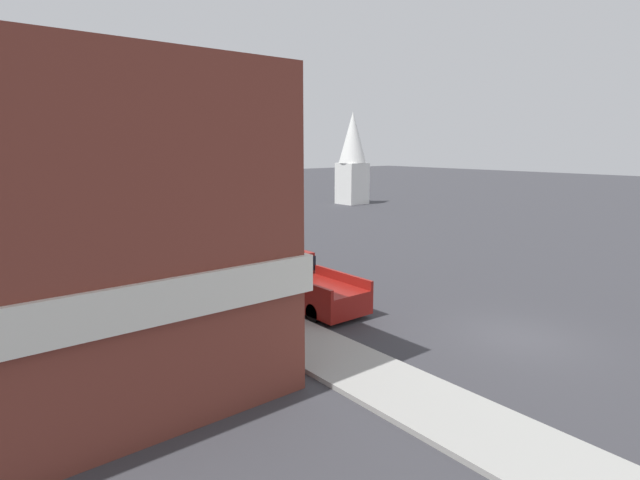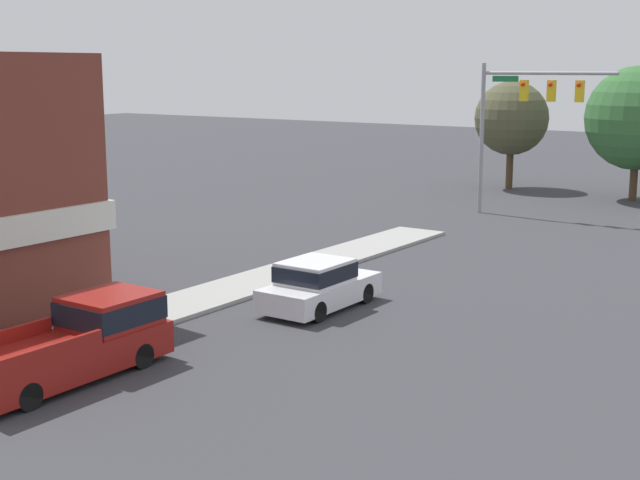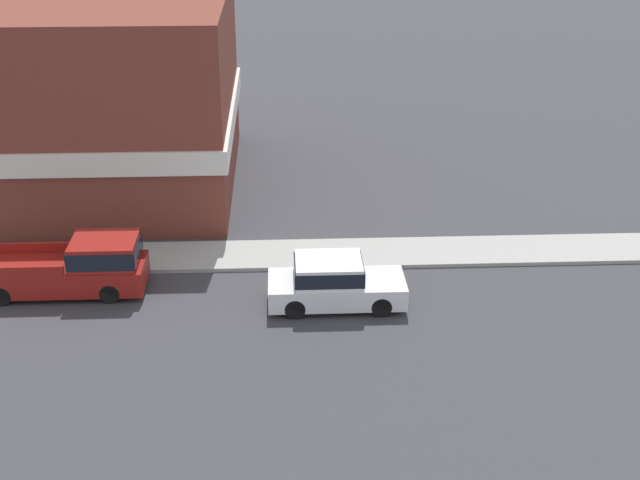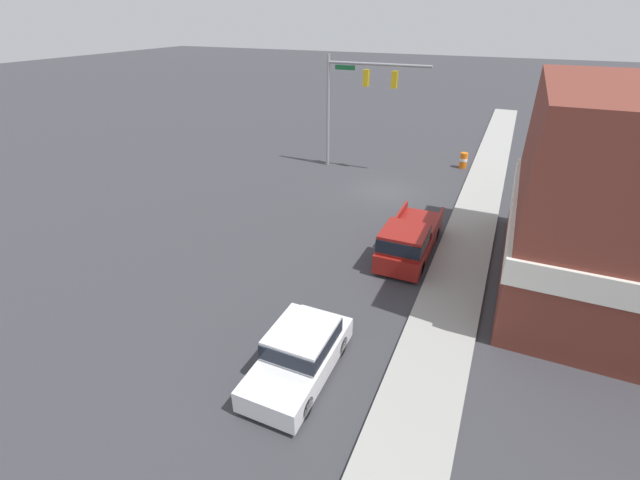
{
  "view_description": "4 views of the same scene",
  "coord_description": "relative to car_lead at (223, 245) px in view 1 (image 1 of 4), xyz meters",
  "views": [
    {
      "loc": [
        -14.56,
        -7.78,
        6.11
      ],
      "look_at": [
        0.41,
        10.68,
        1.6
      ],
      "focal_mm": 28.0,
      "sensor_mm": 36.0,
      "label": 1
    },
    {
      "loc": [
        13.74,
        -6.46,
        7.58
      ],
      "look_at": [
        -0.31,
        13.81,
        2.79
      ],
      "focal_mm": 50.0,
      "sensor_mm": 36.0,
      "label": 2
    },
    {
      "loc": [
        23.59,
        14.5,
        13.74
      ],
      "look_at": [
        -1.41,
        15.66,
        2.55
      ],
      "focal_mm": 50.0,
      "sensor_mm": 36.0,
      "label": 3
    },
    {
      "loc": [
        -6.62,
        25.05,
        10.12
      ],
      "look_at": [
        -0.57,
        11.47,
        2.17
      ],
      "focal_mm": 24.0,
      "sensor_mm": 36.0,
      "label": 4
    }
  ],
  "objects": [
    {
      "name": "car_lead",
      "position": [
        0.0,
        0.0,
        0.0
      ],
      "size": [
        1.94,
        4.41,
        1.6
      ],
      "color": "black",
      "rests_on": "ground"
    },
    {
      "name": "sidewalk_curb",
      "position": [
        -3.73,
        -16.12,
        -0.76
      ],
      "size": [
        2.4,
        60.0,
        0.14
      ],
      "color": "#9E9E99",
      "rests_on": "ground"
    },
    {
      "name": "far_signal_assembly",
      "position": [
        -1.68,
        20.67,
        4.91
      ],
      "size": [
        7.02,
        0.49,
        7.81
      ],
      "color": "gray",
      "rests_on": "ground"
    },
    {
      "name": "pickup_truck_parked",
      "position": [
        -1.34,
        -8.46,
        0.09
      ],
      "size": [
        1.99,
        5.62,
        1.87
      ],
      "color": "black",
      "rests_on": "ground"
    },
    {
      "name": "church_steeple",
      "position": [
        23.51,
        15.2,
        4.19
      ],
      "size": [
        2.89,
        2.89,
        9.58
      ],
      "color": "white",
      "rests_on": "ground"
    },
    {
      "name": "ground_plane",
      "position": [
        1.97,
        -16.12,
        -0.83
      ],
      "size": [
        200.0,
        200.0,
        0.0
      ],
      "primitive_type": "plane",
      "color": "#38383D"
    },
    {
      "name": "backdrop_tree_center",
      "position": [
        8.85,
        30.83,
        4.17
      ],
      "size": [
        6.11,
        6.11,
        8.06
      ],
      "color": "#4C3823",
      "rests_on": "ground"
    },
    {
      "name": "backdrop_tree_left_mid",
      "position": [
        1.5,
        29.78,
        3.91
      ],
      "size": [
        5.94,
        5.94,
        7.72
      ],
      "color": "#4C3823",
      "rests_on": "ground"
    }
  ]
}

